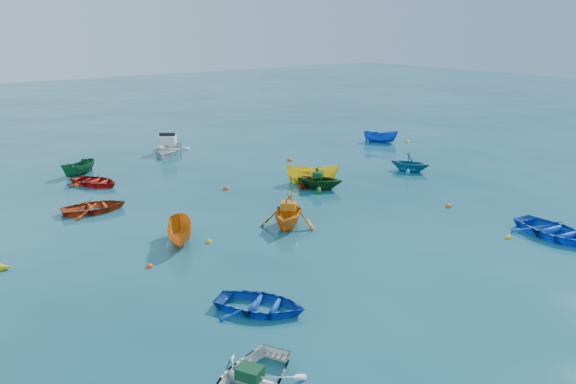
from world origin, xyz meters
TOP-DOWN VIEW (x-y plane):
  - ground at (0.00, 0.00)m, footprint 160.00×160.00m
  - dinghy_blue_sw at (-8.15, -4.48)m, footprint 3.66×3.84m
  - dinghy_blue_se at (6.36, -6.71)m, footprint 3.22×4.11m
  - dinghy_orange_w at (-2.49, 1.59)m, footprint 4.13×4.11m
  - sampan_yellow_mid at (3.04, 6.63)m, footprint 3.19×3.08m
  - dinghy_cyan_se at (9.95, 5.09)m, footprint 3.03×3.18m
  - dinghy_red_nw at (-9.28, 9.22)m, footprint 3.52×2.73m
  - sampan_orange_n at (-7.58, 2.72)m, footprint 2.27×3.09m
  - dinghy_green_n at (2.62, 5.46)m, footprint 3.44×3.48m
  - dinghy_red_ne at (2.71, 6.46)m, footprint 3.38×3.04m
  - sampan_blue_far at (15.00, 12.74)m, footprint 2.55×2.78m
  - dinghy_red_far at (-7.67, 14.04)m, footprint 3.47×3.81m
  - sampan_green_far at (-7.73, 16.93)m, footprint 2.82×2.12m
  - motorboat_white at (-0.52, 19.28)m, footprint 4.73×4.99m
  - tarp_green_a at (-10.73, -7.85)m, footprint 0.76×0.82m
  - tarp_orange_a at (-2.45, 1.62)m, footprint 0.89×0.90m
  - tarp_green_b at (2.56, 5.53)m, footprint 0.87×0.85m
  - tarp_orange_b at (2.62, 6.42)m, footprint 0.77×0.85m
  - buoy_or_a at (-9.76, 1.07)m, footprint 0.29×0.29m
  - buoy_ye_a at (4.54, -5.62)m, footprint 0.31×0.31m
  - buoy_or_b at (5.99, -1.17)m, footprint 0.36×0.36m
  - buoy_ye_b at (-6.59, 1.95)m, footprint 0.29×0.29m
  - buoy_or_c at (-1.83, 8.64)m, footprint 0.37×0.37m
  - buoy_ye_c at (3.92, 6.31)m, footprint 0.38×0.38m
  - buoy_or_d at (4.38, 8.82)m, footprint 0.36×0.36m
  - buoy_ye_d at (-8.51, 14.66)m, footprint 0.36×0.36m
  - buoy_or_e at (5.35, 12.06)m, footprint 0.38×0.38m
  - buoy_ye_e at (16.75, 11.42)m, footprint 0.35×0.35m

SIDE VIEW (x-z plane):
  - ground at x=0.00m, z-range 0.00..0.00m
  - dinghy_blue_sw at x=-8.15m, z-range -0.32..0.32m
  - dinghy_blue_se at x=6.36m, z-range -0.39..0.39m
  - dinghy_orange_w at x=-2.49m, z-range -0.82..0.82m
  - sampan_yellow_mid at x=3.04m, z-range -0.62..0.62m
  - dinghy_cyan_se at x=9.95m, z-range -0.65..0.65m
  - dinghy_red_nw at x=-9.28m, z-range -0.34..0.34m
  - sampan_orange_n at x=-7.58m, z-range -0.56..0.56m
  - dinghy_green_n at x=2.62m, z-range -0.69..0.69m
  - dinghy_red_ne at x=2.71m, z-range -0.29..0.29m
  - sampan_blue_far at x=15.00m, z-range -0.53..0.53m
  - dinghy_red_far at x=-7.67m, z-range -0.32..0.32m
  - sampan_green_far at x=-7.73m, z-range -0.51..0.51m
  - motorboat_white at x=-0.52m, z-range -0.72..0.72m
  - buoy_or_a at x=-9.76m, z-range -0.15..0.15m
  - buoy_ye_a at x=4.54m, z-range -0.15..0.15m
  - buoy_or_b at x=5.99m, z-range -0.18..0.18m
  - buoy_ye_b at x=-6.59m, z-range -0.15..0.15m
  - buoy_or_c at x=-1.83m, z-range -0.18..0.18m
  - buoy_ye_c at x=3.92m, z-range -0.19..0.19m
  - buoy_or_d at x=4.38m, z-range -0.18..0.18m
  - buoy_ye_d at x=-8.51m, z-range -0.18..0.18m
  - buoy_or_e at x=5.35m, z-range -0.19..0.19m
  - buoy_ye_e at x=16.75m, z-range -0.18..0.18m
  - tarp_orange_b at x=2.62m, z-range 0.29..0.62m
  - tarp_green_a at x=-10.73m, z-range 0.36..0.68m
  - tarp_green_b at x=2.56m, z-range 0.69..1.03m
  - tarp_orange_a at x=-2.45m, z-range 0.82..1.17m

